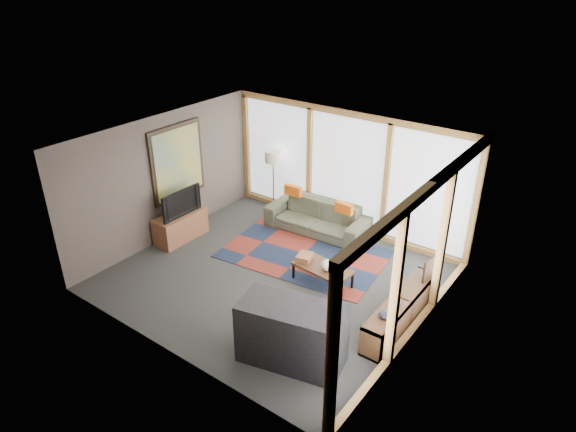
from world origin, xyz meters
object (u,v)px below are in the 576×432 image
Objects in this scene: sofa at (317,217)px; television at (178,202)px; floor_lamp at (273,182)px; coffee_table at (322,275)px; tv_console at (181,226)px; bookshelf at (400,311)px; bar_counter at (292,334)px.

television reaches higher than sofa.
floor_lamp is 1.51× the size of television.
floor_lamp is (-1.32, 0.19, 0.42)m from sofa.
television is at bearing -173.68° from coffee_table.
coffee_table is at bearing -83.14° from television.
sofa is 2.07× the size of coffee_table.
coffee_table is (2.49, -1.79, -0.56)m from floor_lamp.
floor_lamp is at bearing 70.04° from tv_console.
tv_console is at bearing -173.82° from coffee_table.
tv_console is (-3.27, -0.35, 0.11)m from coffee_table.
coffee_table is at bearing 171.68° from bookshelf.
coffee_table is (1.17, -1.60, -0.14)m from sofa.
tv_console is at bearing -109.96° from floor_lamp.
tv_console is 0.57m from television.
sofa is at bearing 104.50° from bar_counter.
sofa is 3.98m from bar_counter.
tv_console is 4.27m from bar_counter.
floor_lamp reaches higher than coffee_table.
floor_lamp is 1.39× the size of coffee_table.
bar_counter is (0.70, -1.91, 0.30)m from coffee_table.
television is 0.65× the size of bar_counter.
coffee_table is at bearing 6.18° from tv_console.
bookshelf is 1.35× the size of bar_counter.
bookshelf is at bearing 47.58° from bar_counter.
sofa is 1.46× the size of bar_counter.
bookshelf is 4.91m from television.
tv_console reaches higher than coffee_table.
bookshelf is at bearing -88.02° from television.
sofa is at bearing 146.61° from bookshelf.
coffee_table is 0.71× the size of bar_counter.
floor_lamp reaches higher than sofa.
television reaches higher than coffee_table.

